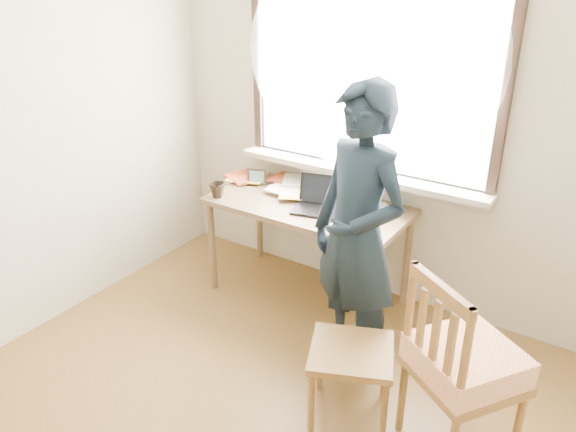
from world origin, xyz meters
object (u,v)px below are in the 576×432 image
Objects in this scene: laptop at (320,202)px; person at (358,236)px; work_chair at (351,360)px; mug_dark at (217,190)px; desk at (308,214)px; mug_white at (310,186)px; side_chair at (463,363)px.

person reaches higher than laptop.
laptop is 0.21× the size of person.
laptop is 1.19m from work_chair.
work_chair is (0.71, -0.86, -0.42)m from laptop.
mug_dark is at bearing -163.04° from laptop.
desk is 12.26× the size of mug_dark.
mug_white is (-0.21, 0.22, -0.00)m from laptop.
side_chair is 0.87m from person.
mug_dark reaches higher than work_chair.
person reaches higher than side_chair.
side_chair is 0.58× the size of person.
laptop reaches higher than mug_white.
laptop is 0.74m from mug_dark.
laptop is at bearing 16.96° from mug_dark.
side_chair is at bearing 8.99° from work_chair.
side_chair is at bearing -15.96° from mug_dark.
laptop is at bearing 129.46° from work_chair.
mug_white is 0.66m from mug_dark.
desk is 0.66m from mug_dark.
work_chair is at bearing -24.47° from mug_dark.
mug_white is at bearing 156.71° from person.
work_chair is 0.55× the size of side_chair.
desk is at bearing 161.51° from person.
mug_dark is (-0.60, -0.25, 0.13)m from desk.
person is at bearing -38.30° from desk.
desk is 2.49× the size of work_chair.
laptop is 0.69m from person.
desk is 1.36× the size of side_chair.
side_chair is (1.25, -0.78, -0.26)m from laptop.
mug_white is 0.23× the size of work_chair.
person reaches higher than mug_dark.
desk is at bearing 22.77° from mug_dark.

